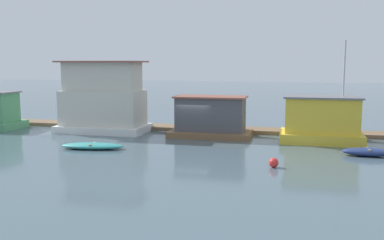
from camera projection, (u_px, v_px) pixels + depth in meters
name	position (u px, v px, depth m)	size (l,w,h in m)	color
ground_plane	(195.00, 136.00, 32.58)	(200.00, 200.00, 0.00)	#475B66
dock_walkway	(204.00, 129.00, 35.52)	(51.00, 2.18, 0.30)	brown
houseboat_white	(103.00, 100.00, 34.58)	(7.17, 3.94, 5.73)	white
houseboat_brown	(211.00, 118.00, 32.45)	(6.14, 3.43, 3.09)	brown
houseboat_yellow	(321.00, 120.00, 30.19)	(5.64, 3.63, 7.13)	gold
dinghy_teal	(93.00, 146.00, 27.84)	(4.28, 1.91, 0.40)	teal
dinghy_navy	(368.00, 152.00, 25.67)	(3.04, 1.10, 0.50)	navy
mooring_post_far_left	(134.00, 118.00, 35.43)	(0.26, 0.26, 2.06)	brown
mooring_post_near_left	(239.00, 124.00, 33.41)	(0.25, 0.25, 1.61)	#846B4C
mooring_post_centre	(119.00, 118.00, 35.75)	(0.22, 0.22, 2.03)	#846B4C
buoy_red	(274.00, 163.00, 22.87)	(0.52, 0.52, 0.52)	red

